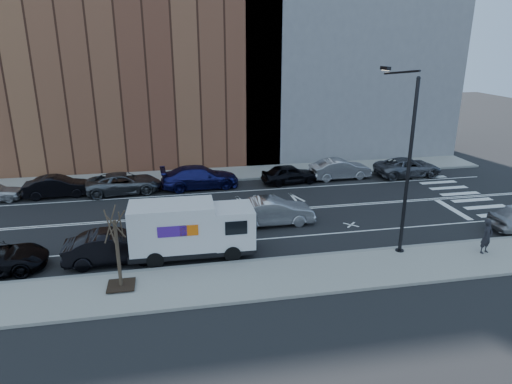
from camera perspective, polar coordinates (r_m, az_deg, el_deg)
name	(u,v)px	position (r m, az deg, el deg)	size (l,w,h in m)	color
ground	(244,212)	(29.57, -1.48, -2.56)	(120.00, 120.00, 0.00)	black
sidewalk_near	(276,278)	(21.71, 2.46, -10.65)	(44.00, 3.60, 0.15)	gray
sidewalk_far	(226,174)	(37.80, -3.71, 2.29)	(44.00, 3.60, 0.15)	gray
curb_near	(267,260)	(23.25, 1.43, -8.50)	(44.00, 0.25, 0.17)	gray
curb_far	(229,180)	(36.08, -3.34, 1.51)	(44.00, 0.25, 0.17)	gray
crosswalk	(466,197)	(35.70, 24.74, -0.55)	(3.00, 14.00, 0.01)	white
road_markings	(244,212)	(29.56, -1.48, -2.56)	(40.00, 8.60, 0.01)	white
bldg_brick	(121,35)	(42.94, -16.53, 18.33)	(26.00, 10.00, 22.00)	brown
bldg_concrete	(343,12)	(45.93, 10.82, 21.22)	(20.00, 10.00, 26.00)	slate
streetlight	(405,157)	(23.99, 18.09, 4.18)	(0.44, 4.02, 9.34)	black
street_tree	(119,261)	(21.09, -16.80, -8.20)	(1.20, 1.20, 3.75)	black
fedex_van	(191,229)	(23.47, -8.15, -4.54)	(6.40, 2.36, 2.91)	black
far_parked_b	(58,186)	(35.23, -23.51, 0.65)	(1.57, 4.52, 1.49)	black
far_parked_c	(124,183)	(34.43, -16.18, 1.08)	(2.45, 5.32, 1.48)	#53565C
far_parked_d	(200,177)	(34.43, -7.03, 1.87)	(2.35, 5.78, 1.68)	navy
far_parked_e	(290,174)	(35.40, 4.22, 2.26)	(1.75, 4.34, 1.48)	black
far_parked_f	(340,169)	(37.08, 10.48, 2.85)	(1.69, 4.84, 1.59)	#A1A1A5
far_parked_g	(408,167)	(39.19, 18.46, 2.97)	(2.48, 5.38, 1.50)	#52545B
driving_sedan	(273,211)	(27.49, 2.16, -2.44)	(1.71, 4.91, 1.62)	#ADADB2
near_parked_rear_a	(115,247)	(23.97, -17.26, -6.61)	(1.70, 4.89, 1.61)	black
pedestrian	(487,236)	(26.30, 26.89, -4.95)	(0.67, 0.44, 1.84)	black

